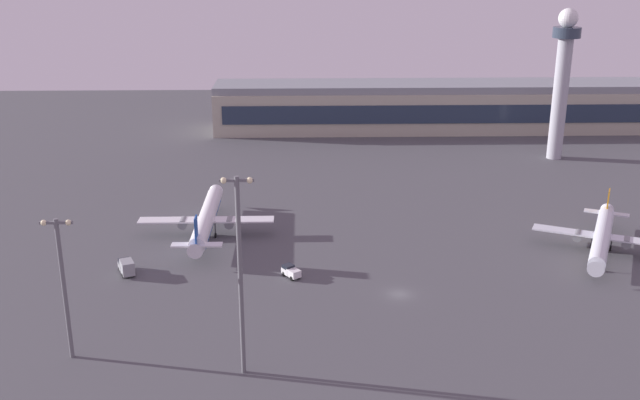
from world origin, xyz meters
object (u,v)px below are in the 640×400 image
at_px(control_tower, 562,74).
at_px(airplane_mid_apron, 602,236).
at_px(catering_truck, 126,266).
at_px(apron_light_east, 63,279).
at_px(airplane_near_gate, 206,219).
at_px(apron_light_central, 240,267).
at_px(baggage_tractor, 291,271).

distance_m(control_tower, airplane_mid_apron, 77.44).
distance_m(catering_truck, apron_light_east, 33.24).
bearing_deg(control_tower, apron_light_east, -134.99).
bearing_deg(airplane_mid_apron, catering_truck, 29.80).
bearing_deg(control_tower, airplane_mid_apron, -100.84).
xyz_separation_m(airplane_near_gate, catering_truck, (-13.23, -20.63, -2.15)).
relative_size(control_tower, catering_truck, 7.23).
xyz_separation_m(airplane_mid_apron, airplane_near_gate, (-83.63, 12.16, 0.20)).
xyz_separation_m(control_tower, apron_light_east, (-112.48, -112.51, -12.05)).
xyz_separation_m(control_tower, apron_light_central, (-85.38, -117.58, -8.02)).
bearing_deg(baggage_tractor, airplane_mid_apron, -26.11).
distance_m(control_tower, airplane_near_gate, 117.02).
bearing_deg(baggage_tractor, airplane_near_gate, 93.98).
bearing_deg(airplane_mid_apron, apron_light_central, 56.80).
bearing_deg(control_tower, baggage_tractor, -133.22).
height_order(airplane_mid_apron, catering_truck, airplane_mid_apron).
xyz_separation_m(baggage_tractor, apron_light_east, (-33.79, -28.78, 12.12)).
height_order(airplane_mid_apron, apron_light_east, apron_light_east).
distance_m(airplane_mid_apron, apron_light_east, 106.59).
bearing_deg(baggage_tractor, apron_light_central, -136.74).
distance_m(baggage_tractor, apron_light_central, 38.10).
relative_size(airplane_mid_apron, apron_light_east, 1.49).
distance_m(control_tower, apron_light_east, 159.55).
height_order(control_tower, apron_light_central, control_tower).
height_order(airplane_near_gate, catering_truck, airplane_near_gate).
bearing_deg(catering_truck, control_tower, 13.12).
bearing_deg(apron_light_central, control_tower, 54.01).
height_order(control_tower, catering_truck, control_tower).
bearing_deg(apron_light_east, baggage_tractor, 40.42).
relative_size(airplane_near_gate, apron_light_east, 1.67).
distance_m(control_tower, baggage_tractor, 117.42).
xyz_separation_m(baggage_tractor, apron_light_central, (-6.69, -33.85, 16.15)).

